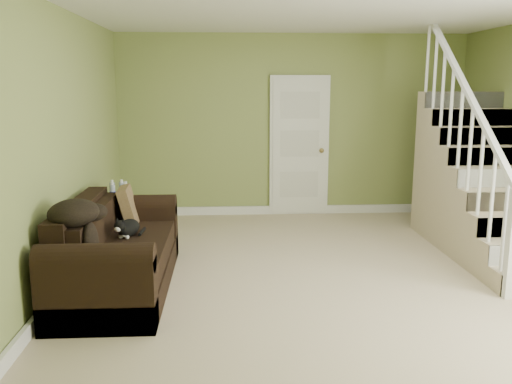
{
  "coord_description": "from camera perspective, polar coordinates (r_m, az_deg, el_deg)",
  "views": [
    {
      "loc": [
        -0.97,
        -5.08,
        1.88
      ],
      "look_at": [
        -0.66,
        0.34,
        0.81
      ],
      "focal_mm": 38.0,
      "sensor_mm": 36.0,
      "label": 1
    }
  ],
  "objects": [
    {
      "name": "staircase",
      "position": [
        6.85,
        22.48,
        -0.1
      ],
      "size": [
        1.0,
        2.51,
        2.82
      ],
      "color": "#C1AC8B",
      "rests_on": "floor"
    },
    {
      "name": "side_table",
      "position": [
        6.48,
        -13.94,
        -3.28
      ],
      "size": [
        0.51,
        0.51,
        0.8
      ],
      "rotation": [
        0.0,
        0.0,
        0.06
      ],
      "color": "black",
      "rests_on": "floor"
    },
    {
      "name": "cat",
      "position": [
        5.36,
        -13.31,
        -3.71
      ],
      "size": [
        0.26,
        0.47,
        0.22
      ],
      "rotation": [
        0.0,
        0.0,
        -0.33
      ],
      "color": "black",
      "rests_on": "sofa"
    },
    {
      "name": "floor",
      "position": [
        5.51,
        7.21,
        -8.88
      ],
      "size": [
        5.0,
        5.5,
        0.01
      ],
      "primitive_type": "cube",
      "color": "#C1AC8B",
      "rests_on": "ground"
    },
    {
      "name": "baseboard_left",
      "position": [
        5.6,
        -18.76,
        -8.4
      ],
      "size": [
        0.04,
        5.5,
        0.12
      ],
      "primitive_type": "cube",
      "color": "white",
      "rests_on": "floor"
    },
    {
      "name": "baseboard_back",
      "position": [
        8.07,
        3.76,
        -1.87
      ],
      "size": [
        5.0,
        0.04,
        0.12
      ],
      "primitive_type": "cube",
      "color": "white",
      "rests_on": "floor"
    },
    {
      "name": "door",
      "position": [
        7.91,
        4.58,
        4.81
      ],
      "size": [
        0.86,
        0.12,
        2.02
      ],
      "color": "white",
      "rests_on": "floor"
    },
    {
      "name": "wall_back",
      "position": [
        7.92,
        3.84,
        6.96
      ],
      "size": [
        5.0,
        0.04,
        2.6
      ],
      "primitive_type": "cube",
      "color": "#83924E",
      "rests_on": "floor"
    },
    {
      "name": "wall_left",
      "position": [
        5.34,
        -19.91,
        4.27
      ],
      "size": [
        0.04,
        5.5,
        2.6
      ],
      "primitive_type": "cube",
      "color": "#83924E",
      "rests_on": "floor"
    },
    {
      "name": "throw_pillow",
      "position": [
        5.86,
        -13.26,
        -1.49
      ],
      "size": [
        0.23,
        0.43,
        0.43
      ],
      "primitive_type": "cube",
      "rotation": [
        0.0,
        -0.24,
        0.06
      ],
      "color": "#4D361E",
      "rests_on": "sofa"
    },
    {
      "name": "sofa",
      "position": [
        5.26,
        -14.62,
        -6.51
      ],
      "size": [
        0.9,
        2.09,
        0.82
      ],
      "color": "black",
      "rests_on": "floor"
    },
    {
      "name": "wall_front",
      "position": [
        2.59,
        18.88,
        -2.41
      ],
      "size": [
        5.0,
        0.04,
        2.6
      ],
      "primitive_type": "cube",
      "color": "#83924E",
      "rests_on": "floor"
    },
    {
      "name": "throw_blanket",
      "position": [
        4.68,
        -18.65,
        -2.1
      ],
      "size": [
        0.51,
        0.6,
        0.22
      ],
      "primitive_type": "ellipsoid",
      "rotation": [
        0.0,
        0.0,
        -0.24
      ],
      "color": "black",
      "rests_on": "sofa"
    },
    {
      "name": "ceiling",
      "position": [
        5.22,
        7.94,
        18.99
      ],
      "size": [
        5.0,
        5.5,
        0.01
      ],
      "primitive_type": "cube",
      "color": "white",
      "rests_on": "wall_back"
    },
    {
      "name": "banana",
      "position": [
        4.65,
        -14.39,
        -6.82
      ],
      "size": [
        0.16,
        0.18,
        0.05
      ],
      "primitive_type": "ellipsoid",
      "rotation": [
        0.0,
        0.0,
        0.67
      ],
      "color": "yellow",
      "rests_on": "sofa"
    }
  ]
}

